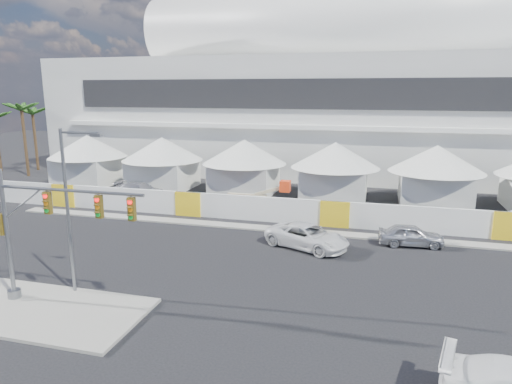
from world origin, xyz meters
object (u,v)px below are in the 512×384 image
(sedan_silver, at_px, (411,235))
(lot_car_c, at_px, (140,190))
(traffic_mast, at_px, (38,231))
(pickup_curb, at_px, (307,236))
(boom_lift, at_px, (242,206))
(streetlight_median, at_px, (71,201))

(sedan_silver, height_order, lot_car_c, lot_car_c)
(traffic_mast, bearing_deg, pickup_curb, 46.29)
(lot_car_c, distance_m, boom_lift, 11.97)
(boom_lift, bearing_deg, sedan_silver, -17.75)
(pickup_curb, distance_m, boom_lift, 8.99)
(sedan_silver, height_order, traffic_mast, traffic_mast)
(lot_car_c, relative_size, boom_lift, 0.83)
(pickup_curb, relative_size, lot_car_c, 1.08)
(boom_lift, bearing_deg, pickup_curb, -44.98)
(pickup_curb, height_order, traffic_mast, traffic_mast)
(boom_lift, bearing_deg, streetlight_median, -103.65)
(pickup_curb, relative_size, boom_lift, 0.91)
(sedan_silver, height_order, streetlight_median, streetlight_median)
(lot_car_c, xyz_separation_m, streetlight_median, (7.60, -20.03, 4.15))
(sedan_silver, distance_m, streetlight_median, 21.25)
(lot_car_c, bearing_deg, boom_lift, -100.83)
(lot_car_c, bearing_deg, sedan_silver, -100.29)
(lot_car_c, relative_size, traffic_mast, 0.66)
(streetlight_median, bearing_deg, sedan_silver, 36.10)
(lot_car_c, height_order, streetlight_median, streetlight_median)
(sedan_silver, distance_m, pickup_curb, 7.01)
(sedan_silver, bearing_deg, pickup_curb, 103.26)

